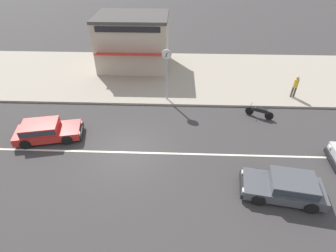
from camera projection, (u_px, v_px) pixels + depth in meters
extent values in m
plane|color=#383535|center=(127.00, 152.00, 14.86)|extent=(160.00, 160.00, 0.00)
cube|color=silver|center=(127.00, 152.00, 14.86)|extent=(50.40, 0.14, 0.01)
cube|color=#9E9384|center=(146.00, 75.00, 22.98)|extent=(68.00, 10.00, 0.15)
cube|color=#47494F|center=(282.00, 188.00, 12.23)|extent=(3.83, 2.21, 0.48)
cube|color=#47494F|center=(293.00, 183.00, 11.89)|extent=(2.20, 1.79, 0.46)
cube|color=#28333D|center=(293.00, 183.00, 11.89)|extent=(2.12, 1.81, 0.29)
cube|color=black|center=(241.00, 184.00, 12.58)|extent=(0.37, 1.63, 0.28)
cube|color=white|center=(243.00, 191.00, 11.99)|extent=(0.12, 0.25, 0.14)
cube|color=white|center=(242.00, 172.00, 12.91)|extent=(0.12, 0.25, 0.14)
cylinder|color=black|center=(258.00, 200.00, 11.84)|extent=(0.63, 0.31, 0.60)
cylinder|color=black|center=(256.00, 174.00, 13.09)|extent=(0.63, 0.31, 0.60)
cylinder|color=black|center=(311.00, 208.00, 11.49)|extent=(0.63, 0.31, 0.60)
cylinder|color=black|center=(303.00, 181.00, 12.74)|extent=(0.63, 0.31, 0.60)
cube|color=red|center=(49.00, 133.00, 15.69)|extent=(3.96, 2.35, 0.48)
cube|color=red|center=(40.00, 127.00, 15.36)|extent=(2.30, 1.85, 0.46)
cube|color=#28333D|center=(40.00, 127.00, 15.36)|extent=(2.22, 1.86, 0.29)
cube|color=black|center=(82.00, 131.00, 16.01)|extent=(0.45, 1.57, 0.28)
cube|color=white|center=(81.00, 123.00, 16.34)|extent=(0.13, 0.25, 0.14)
cube|color=white|center=(79.00, 134.00, 15.44)|extent=(0.13, 0.25, 0.14)
cylinder|color=black|center=(70.00, 125.00, 16.52)|extent=(0.63, 0.34, 0.60)
cylinder|color=black|center=(67.00, 140.00, 15.30)|extent=(0.63, 0.34, 0.60)
cylinder|color=black|center=(32.00, 128.00, 16.21)|extent=(0.63, 0.34, 0.60)
cylinder|color=black|center=(25.00, 144.00, 14.98)|extent=(0.63, 0.34, 0.60)
cube|color=black|center=(331.00, 159.00, 13.96)|extent=(0.23, 1.68, 0.28)
cube|color=white|center=(330.00, 147.00, 14.22)|extent=(0.10, 0.24, 0.14)
cylinder|color=black|center=(249.00, 111.00, 17.86)|extent=(0.55, 0.34, 0.56)
cylinder|color=black|center=(269.00, 116.00, 17.37)|extent=(0.55, 0.34, 0.56)
cube|color=black|center=(260.00, 111.00, 17.50)|extent=(1.06, 0.61, 0.18)
cube|color=black|center=(263.00, 110.00, 17.35)|extent=(0.63, 0.47, 0.12)
ellipsoid|color=black|center=(257.00, 108.00, 17.51)|extent=(0.46, 0.39, 0.22)
cylinder|color=#232326|center=(251.00, 105.00, 17.56)|extent=(0.27, 0.52, 0.03)
cylinder|color=#9E9EA3|center=(167.00, 80.00, 18.57)|extent=(0.12, 0.12, 3.05)
cylinder|color=#9E9EA3|center=(166.00, 55.00, 17.48)|extent=(0.66, 0.18, 0.66)
cylinder|color=white|center=(166.00, 55.00, 17.40)|extent=(0.58, 0.02, 0.58)
cylinder|color=white|center=(167.00, 54.00, 17.55)|extent=(0.58, 0.02, 0.58)
cube|color=black|center=(166.00, 55.00, 17.39)|extent=(0.05, 0.01, 0.30)
cube|color=black|center=(166.00, 55.00, 17.39)|extent=(0.29, 0.01, 0.40)
cylinder|color=#4C4238|center=(292.00, 92.00, 19.44)|extent=(0.14, 0.14, 0.82)
cylinder|color=#4C4238|center=(295.00, 92.00, 19.44)|extent=(0.14, 0.14, 0.82)
cylinder|color=gold|center=(296.00, 83.00, 19.02)|extent=(0.34, 0.34, 0.61)
sphere|color=tan|center=(298.00, 78.00, 18.77)|extent=(0.22, 0.22, 0.22)
cube|color=#B2A893|center=(133.00, 43.00, 23.22)|extent=(6.04, 4.63, 4.22)
cube|color=#474442|center=(131.00, 16.00, 21.90)|extent=(6.16, 4.72, 0.24)
cube|color=red|center=(129.00, 54.00, 21.11)|extent=(5.43, 0.90, 0.28)
cube|color=black|center=(127.00, 29.00, 20.27)|extent=(5.13, 0.08, 0.44)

